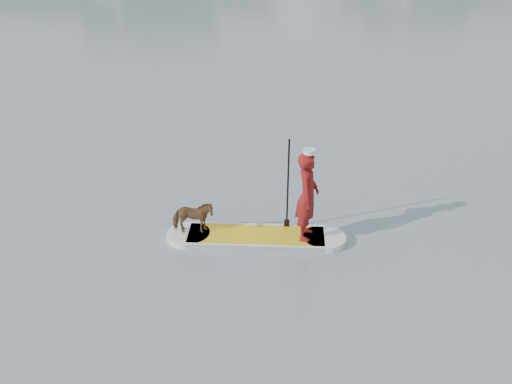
{
  "coord_description": "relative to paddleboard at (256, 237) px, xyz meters",
  "views": [
    {
      "loc": [
        -0.64,
        -8.49,
        5.69
      ],
      "look_at": [
        -0.39,
        0.38,
        1.0
      ],
      "focal_mm": 40.0,
      "sensor_mm": 36.0,
      "label": 1
    }
  ],
  "objects": [
    {
      "name": "paddler",
      "position": [
        0.9,
        -0.07,
        0.88
      ],
      "size": [
        0.51,
        0.67,
        1.65
      ],
      "primitive_type": "imported",
      "rotation": [
        0.0,
        0.0,
        1.37
      ],
      "color": "maroon",
      "rests_on": "paddleboard"
    },
    {
      "name": "white_cap",
      "position": [
        0.9,
        -0.07,
        1.74
      ],
      "size": [
        0.22,
        0.22,
        0.07
      ],
      "primitive_type": "cylinder",
      "color": "silver",
      "rests_on": "paddler"
    },
    {
      "name": "dog",
      "position": [
        -1.15,
        0.09,
        0.38
      ],
      "size": [
        0.77,
        0.36,
        0.64
      ],
      "primitive_type": "imported",
      "rotation": [
        0.0,
        0.0,
        1.58
      ],
      "color": "#502C1B",
      "rests_on": "paddleboard"
    },
    {
      "name": "paddleboard",
      "position": [
        0.0,
        0.0,
        0.0
      ],
      "size": [
        3.29,
        1.0,
        0.12
      ],
      "rotation": [
        0.0,
        0.0,
        -0.08
      ],
      "color": "gold",
      "rests_on": "ground"
    },
    {
      "name": "paddle",
      "position": [
        0.59,
        0.27,
        0.74
      ],
      "size": [
        0.1,
        0.3,
        2.0
      ],
      "rotation": [
        0.0,
        0.0,
        -0.08
      ],
      "color": "black",
      "rests_on": "ground"
    },
    {
      "name": "ground",
      "position": [
        0.39,
        -0.38,
        -0.06
      ],
      "size": [
        140.0,
        140.0,
        0.0
      ],
      "primitive_type": "plane",
      "color": "slate",
      "rests_on": "ground"
    }
  ]
}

